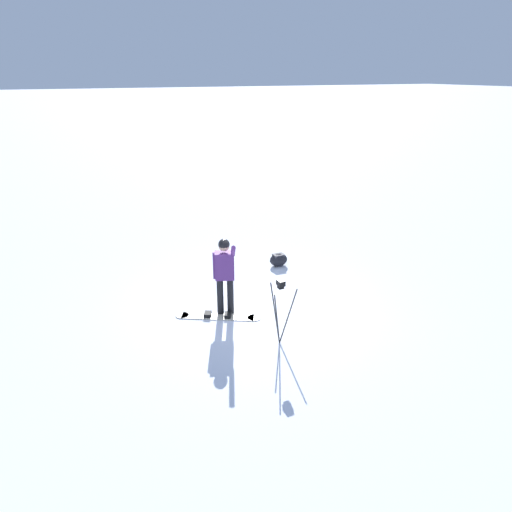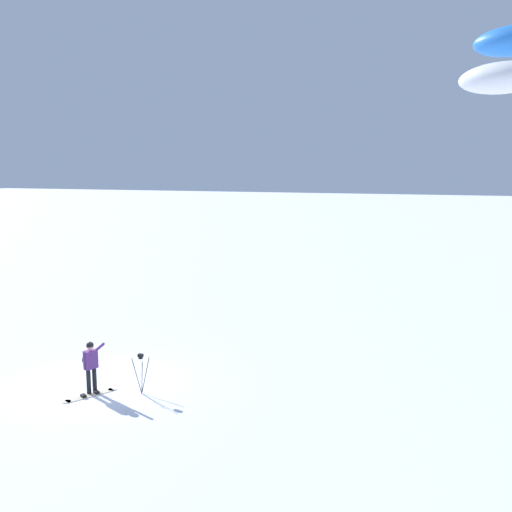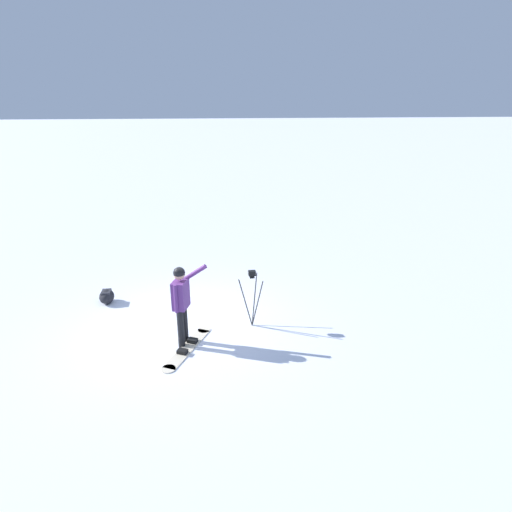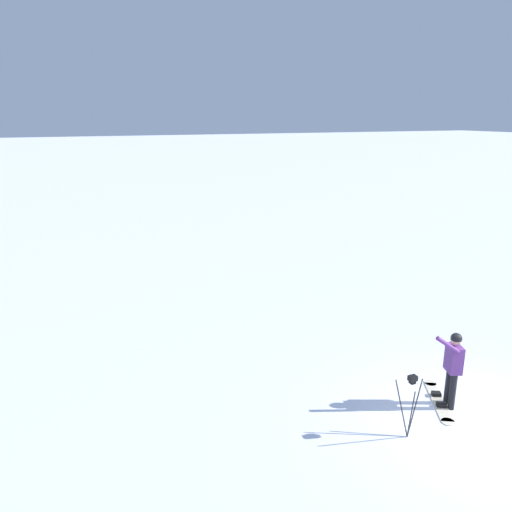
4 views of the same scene
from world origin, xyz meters
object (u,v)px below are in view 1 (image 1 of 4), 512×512
Objects in this scene: snowboarder at (225,269)px; camera_tripod at (280,299)px; snowboard at (218,316)px; gear_bag_large at (279,259)px.

snowboarder is 1.31× the size of camera_tripod.
snowboarder is 1.07× the size of snowboard.
snowboarder reaches higher than gear_bag_large.
gear_bag_large is (2.51, 1.98, 0.16)m from snowboard.
gear_bag_large is (2.30, 1.91, -0.88)m from snowboarder.
gear_bag_large is at bearing 62.76° from camera_tripod.
snowboard is 3.31× the size of gear_bag_large.
snowboarder is 3.11m from gear_bag_large.
snowboarder is at bearing 18.27° from snowboard.
snowboarder is at bearing 108.40° from camera_tripod.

